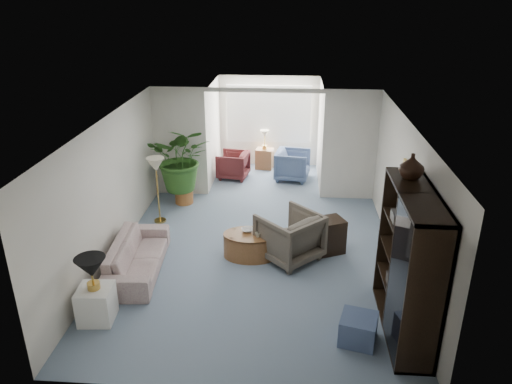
# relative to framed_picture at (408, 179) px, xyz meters

# --- Properties ---
(floor) EXTENTS (6.00, 6.00, 0.00)m
(floor) POSITION_rel_framed_picture_xyz_m (-2.46, 0.10, -1.70)
(floor) COLOR gray
(floor) RESTS_ON ground
(sunroom_floor) EXTENTS (2.60, 2.60, 0.00)m
(sunroom_floor) POSITION_rel_framed_picture_xyz_m (-2.46, 4.20, -1.70)
(sunroom_floor) COLOR gray
(sunroom_floor) RESTS_ON ground
(back_pier_left) EXTENTS (1.20, 0.12, 2.50)m
(back_pier_left) POSITION_rel_framed_picture_xyz_m (-4.36, 3.10, -0.45)
(back_pier_left) COLOR silver
(back_pier_left) RESTS_ON ground
(back_pier_right) EXTENTS (1.20, 0.12, 2.50)m
(back_pier_right) POSITION_rel_framed_picture_xyz_m (-0.56, 3.10, -0.45)
(back_pier_right) COLOR silver
(back_pier_right) RESTS_ON ground
(back_header) EXTENTS (2.60, 0.12, 0.10)m
(back_header) POSITION_rel_framed_picture_xyz_m (-2.46, 3.10, 0.75)
(back_header) COLOR silver
(back_header) RESTS_ON back_pier_left
(window_pane) EXTENTS (2.20, 0.02, 1.50)m
(window_pane) POSITION_rel_framed_picture_xyz_m (-2.46, 5.28, -0.30)
(window_pane) COLOR white
(window_blinds) EXTENTS (2.20, 0.02, 1.50)m
(window_blinds) POSITION_rel_framed_picture_xyz_m (-2.46, 5.25, -0.30)
(window_blinds) COLOR white
(framed_picture) EXTENTS (0.04, 0.50, 0.40)m
(framed_picture) POSITION_rel_framed_picture_xyz_m (0.00, 0.00, 0.00)
(framed_picture) COLOR beige
(sofa) EXTENTS (0.91, 2.02, 0.58)m
(sofa) POSITION_rel_framed_picture_xyz_m (-4.40, -0.31, -1.41)
(sofa) COLOR beige
(sofa) RESTS_ON ground
(end_table) EXTENTS (0.52, 0.52, 0.53)m
(end_table) POSITION_rel_framed_picture_xyz_m (-4.60, -1.66, -1.44)
(end_table) COLOR white
(end_table) RESTS_ON ground
(table_lamp) EXTENTS (0.44, 0.44, 0.30)m
(table_lamp) POSITION_rel_framed_picture_xyz_m (-4.60, -1.66, -0.82)
(table_lamp) COLOR black
(table_lamp) RESTS_ON end_table
(floor_lamp) EXTENTS (0.36, 0.36, 0.28)m
(floor_lamp) POSITION_rel_framed_picture_xyz_m (-4.52, 1.59, -0.45)
(floor_lamp) COLOR beige
(floor_lamp) RESTS_ON ground
(coffee_table) EXTENTS (1.22, 1.22, 0.45)m
(coffee_table) POSITION_rel_framed_picture_xyz_m (-2.54, 0.32, -1.47)
(coffee_table) COLOR brown
(coffee_table) RESTS_ON ground
(coffee_bowl) EXTENTS (0.27, 0.27, 0.05)m
(coffee_bowl) POSITION_rel_framed_picture_xyz_m (-2.59, 0.42, -1.22)
(coffee_bowl) COLOR silver
(coffee_bowl) RESTS_ON coffee_table
(coffee_cup) EXTENTS (0.12, 0.12, 0.09)m
(coffee_cup) POSITION_rel_framed_picture_xyz_m (-2.39, 0.22, -1.21)
(coffee_cup) COLOR #B6B5A0
(coffee_cup) RESTS_ON coffee_table
(wingback_chair) EXTENTS (1.34, 1.34, 0.88)m
(wingback_chair) POSITION_rel_framed_picture_xyz_m (-1.84, 0.30, -1.26)
(wingback_chair) COLOR #5D5749
(wingback_chair) RESTS_ON ground
(side_table_dark) EXTENTS (0.67, 0.61, 0.64)m
(side_table_dark) POSITION_rel_framed_picture_xyz_m (-1.14, 0.60, -1.38)
(side_table_dark) COLOR black
(side_table_dark) RESTS_ON ground
(entertainment_cabinet) EXTENTS (0.50, 1.89, 2.10)m
(entertainment_cabinet) POSITION_rel_framed_picture_xyz_m (-0.23, -1.53, -0.65)
(entertainment_cabinet) COLOR black
(entertainment_cabinet) RESTS_ON ground
(cabinet_urn) EXTENTS (0.34, 0.34, 0.35)m
(cabinet_urn) POSITION_rel_framed_picture_xyz_m (-0.23, -1.03, 0.57)
(cabinet_urn) COLOR black
(cabinet_urn) RESTS_ON entertainment_cabinet
(ottoman) EXTENTS (0.58, 0.58, 0.38)m
(ottoman) POSITION_rel_framed_picture_xyz_m (-0.87, -1.85, -1.51)
(ottoman) COLOR slate
(ottoman) RESTS_ON ground
(plant_pot) EXTENTS (0.40, 0.40, 0.32)m
(plant_pot) POSITION_rel_framed_picture_xyz_m (-4.22, 2.57, -1.54)
(plant_pot) COLOR #A2612F
(plant_pot) RESTS_ON ground
(house_plant) EXTENTS (1.33, 1.15, 1.48)m
(house_plant) POSITION_rel_framed_picture_xyz_m (-4.22, 2.57, -0.64)
(house_plant) COLOR #2D5B1F
(house_plant) RESTS_ON plant_pot
(sunroom_chair_blue) EXTENTS (0.93, 0.91, 0.75)m
(sunroom_chair_blue) POSITION_rel_framed_picture_xyz_m (-1.80, 4.22, -1.33)
(sunroom_chair_blue) COLOR slate
(sunroom_chair_blue) RESTS_ON ground
(sunroom_chair_maroon) EXTENTS (0.84, 0.82, 0.67)m
(sunroom_chair_maroon) POSITION_rel_framed_picture_xyz_m (-3.30, 4.22, -1.36)
(sunroom_chair_maroon) COLOR maroon
(sunroom_chair_maroon) RESTS_ON ground
(sunroom_table) EXTENTS (0.49, 0.40, 0.54)m
(sunroom_table) POSITION_rel_framed_picture_xyz_m (-2.55, 4.97, -1.43)
(sunroom_table) COLOR brown
(sunroom_table) RESTS_ON ground
(shelf_clutter) EXTENTS (0.30, 1.22, 1.06)m
(shelf_clutter) POSITION_rel_framed_picture_xyz_m (-0.28, -1.62, -0.61)
(shelf_clutter) COLOR black
(shelf_clutter) RESTS_ON entertainment_cabinet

